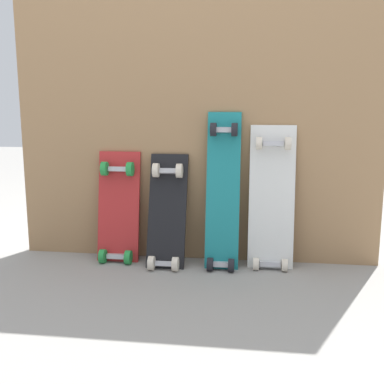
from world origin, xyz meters
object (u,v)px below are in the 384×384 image
(skateboard_teal, at_px, (223,197))
(skateboard_white, at_px, (272,204))
(skateboard_black, at_px, (167,217))
(skateboard_red, at_px, (118,213))

(skateboard_teal, distance_m, skateboard_white, 0.24)
(skateboard_teal, bearing_deg, skateboard_black, -175.44)
(skateboard_red, height_order, skateboard_teal, skateboard_teal)
(skateboard_red, xyz_separation_m, skateboard_black, (0.26, -0.04, -0.01))
(skateboard_teal, relative_size, skateboard_white, 1.08)
(skateboard_black, xyz_separation_m, skateboard_teal, (0.27, 0.02, 0.10))
(skateboard_red, relative_size, skateboard_white, 0.81)
(skateboard_teal, height_order, skateboard_white, skateboard_teal)
(skateboard_red, height_order, skateboard_black, skateboard_red)
(skateboard_black, bearing_deg, skateboard_white, 5.13)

